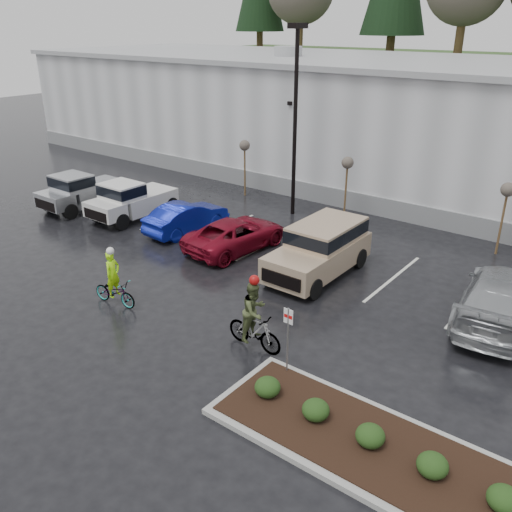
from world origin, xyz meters
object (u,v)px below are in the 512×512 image
Objects in this scene: sapling_west at (245,148)px; suv_tan at (318,251)px; car_red at (236,234)px; sapling_east at (507,194)px; lamppost at (296,102)px; sapling_mid at (347,166)px; fire_lane_sign at (288,334)px; pickup_silver at (87,189)px; cyclist_hivis at (114,287)px; car_far_silver at (501,298)px; cyclist_olive at (254,323)px; pickup_white at (137,198)px; car_blue at (187,217)px.

sapling_west reaches higher than suv_tan.
sapling_east is at bearing -140.15° from car_red.
lamppost reaches higher than sapling_west.
sapling_west is at bearing -49.01° from car_red.
sapling_mid is 13.92m from fire_lane_sign.
sapling_east is at bearing 0.00° from sapling_west.
cyclist_hivis is (9.96, -6.24, -0.29)m from pickup_silver.
car_far_silver is at bearing 5.90° from suv_tan.
pickup_silver is at bearing 160.79° from fire_lane_sign.
sapling_east is at bearing -80.28° from car_far_silver.
sapling_mid reaches higher than car_far_silver.
lamppost is 2.88× the size of sapling_east.
lamppost is 2.88× the size of sapling_mid.
sapling_mid is 13.84m from pickup_silver.
suv_tan reaches higher than car_red.
sapling_east is 1.28× the size of cyclist_olive.
sapling_east is 11.52m from car_red.
cyclist_olive is (1.23, -5.67, -0.13)m from suv_tan.
suv_tan is 7.84m from cyclist_hivis.
cyclist_hivis reaches higher than pickup_white.
pickup_silver is 21.12m from car_far_silver.
fire_lane_sign is at bearing 54.76° from car_far_silver.
pickup_white is 1.02× the size of suv_tan.
cyclist_olive is at bearing -89.33° from cyclist_hivis.
sapling_mid reaches higher than car_red.
cyclist_olive is (-1.62, 0.57, -0.51)m from fire_lane_sign.
suv_tan is 5.80m from cyclist_olive.
lamppost is at bearing -158.20° from sapling_mid.
car_red is at bearing -82.92° from lamppost.
pickup_white is 0.88× the size of car_far_silver.
cyclist_olive is (5.50, -5.76, 0.20)m from car_red.
pickup_silver is at bearing -150.34° from sapling_mid.
car_far_silver is at bearing -171.79° from car_red.
sapling_west reaches higher than car_blue.
lamppost is 13.68m from cyclist_olive.
suv_tan is at bearing -1.87° from pickup_white.
fire_lane_sign is at bearing 143.44° from car_red.
sapling_west is 13.95m from cyclist_hivis.
car_far_silver is at bearing -74.17° from sapling_east.
sapling_east is 20.66m from pickup_silver.
lamppost is 4.19× the size of fire_lane_sign.
cyclist_olive reaches higher than pickup_silver.
car_red is 2.27× the size of cyclist_hivis.
suv_tan is 2.04× the size of cyclist_olive.
car_far_silver is (17.80, 0.33, -0.12)m from pickup_white.
sapling_west is 1.28× the size of cyclist_olive.
sapling_east reaches higher than pickup_silver.
car_far_silver is 2.38× the size of cyclist_olive.
sapling_mid is 12.90m from cyclist_olive.
cyclist_olive is (10.18, -12.23, -1.83)m from sapling_west.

